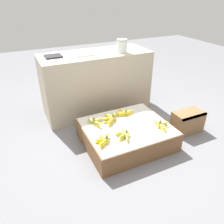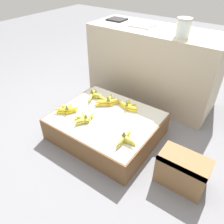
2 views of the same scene
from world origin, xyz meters
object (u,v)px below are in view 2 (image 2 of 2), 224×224
banana_bunch_front_midleft (85,119)px  foam_tray_white (142,25)px  banana_bunch_middle_midleft (108,101)px  banana_bunch_middle_midright (128,106)px  banana_bunch_middle_left (94,95)px  banana_bunch_front_right (125,139)px  glass_jar (183,28)px  wooden_crate (182,171)px  banana_bunch_front_left (67,109)px

banana_bunch_front_midleft → foam_tray_white: 1.20m
banana_bunch_middle_midleft → banana_bunch_middle_midright: (0.21, 0.06, -0.00)m
banana_bunch_middle_left → banana_bunch_front_right: bearing=-30.2°
glass_jar → banana_bunch_front_midleft: bearing=-115.2°
banana_bunch_front_right → glass_jar: size_ratio=1.37×
banana_bunch_middle_midright → foam_tray_white: 0.91m
banana_bunch_front_midleft → glass_jar: 1.22m
banana_bunch_middle_midleft → banana_bunch_middle_midright: 0.22m
glass_jar → wooden_crate: bearing=-61.3°
banana_bunch_front_right → wooden_crate: bearing=8.9°
banana_bunch_front_left → glass_jar: size_ratio=1.18×
wooden_crate → banana_bunch_middle_midleft: banana_bunch_middle_midleft is taller
banana_bunch_front_midleft → banana_bunch_middle_midleft: (0.00, 0.34, 0.00)m
banana_bunch_middle_midleft → glass_jar: size_ratio=1.51×
foam_tray_white → banana_bunch_front_left: bearing=-99.7°
banana_bunch_front_midleft → banana_bunch_middle_midright: size_ratio=0.99×
banana_bunch_front_midleft → foam_tray_white: (-0.05, 1.05, 0.58)m
banana_bunch_front_midleft → glass_jar: (0.44, 0.93, 0.66)m
glass_jar → banana_bunch_middle_midleft: bearing=-126.5°
banana_bunch_middle_left → banana_bunch_front_left: bearing=-97.0°
banana_bunch_front_left → banana_bunch_middle_left: (0.04, 0.35, 0.00)m
banana_bunch_front_left → foam_tray_white: (0.18, 1.04, 0.58)m
banana_bunch_front_midleft → glass_jar: size_ratio=1.35×
banana_bunch_front_left → foam_tray_white: 1.21m
wooden_crate → banana_bunch_front_right: banana_bunch_front_right is taller
banana_bunch_front_right → banana_bunch_middle_midleft: size_ratio=0.91×
banana_bunch_middle_left → banana_bunch_middle_midleft: 0.19m
wooden_crate → foam_tray_white: (-0.96, 0.99, 0.71)m
banana_bunch_front_right → foam_tray_white: bearing=114.9°
glass_jar → foam_tray_white: (-0.49, 0.12, -0.08)m
banana_bunch_front_left → banana_bunch_front_right: (0.67, -0.02, 0.00)m
glass_jar → banana_bunch_front_left: bearing=-125.8°
banana_bunch_front_right → banana_bunch_middle_midright: (-0.23, 0.41, -0.01)m
banana_bunch_front_left → glass_jar: glass_jar is taller
banana_bunch_front_left → glass_jar: bearing=54.2°
wooden_crate → foam_tray_white: 1.55m
banana_bunch_front_midleft → foam_tray_white: bearing=92.7°
banana_bunch_middle_left → wooden_crate: bearing=-14.9°
banana_bunch_front_midleft → banana_bunch_middle_left: (-0.19, 0.35, 0.01)m
banana_bunch_front_midleft → banana_bunch_middle_midright: banana_bunch_middle_midright is taller
wooden_crate → banana_bunch_front_left: size_ratio=1.83×
banana_bunch_middle_midleft → banana_bunch_middle_midright: bearing=15.1°
wooden_crate → banana_bunch_front_midleft: banana_bunch_front_midleft is taller
banana_bunch_front_left → banana_bunch_middle_midleft: 0.41m
banana_bunch_front_right → banana_bunch_middle_midleft: banana_bunch_middle_midleft is taller
banana_bunch_middle_left → banana_bunch_middle_midright: banana_bunch_middle_left is taller
wooden_crate → glass_jar: glass_jar is taller
banana_bunch_middle_midright → foam_tray_white: size_ratio=0.97×
banana_bunch_front_right → banana_bunch_front_midleft: bearing=178.2°
banana_bunch_front_left → banana_bunch_front_midleft: 0.23m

